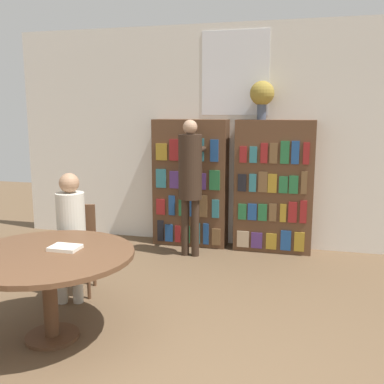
% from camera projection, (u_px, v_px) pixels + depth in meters
% --- Properties ---
extents(wall_back, '(6.40, 0.07, 3.00)m').
position_uv_depth(wall_back, '(234.00, 137.00, 6.14)').
color(wall_back, silver).
rests_on(wall_back, ground_plane).
extents(bookshelf_left, '(1.02, 0.34, 1.74)m').
position_uv_depth(bookshelf_left, '(191.00, 183.00, 6.21)').
color(bookshelf_left, brown).
rests_on(bookshelf_left, ground_plane).
extents(bookshelf_right, '(1.02, 0.34, 1.74)m').
position_uv_depth(bookshelf_right, '(274.00, 187.00, 5.93)').
color(bookshelf_right, brown).
rests_on(bookshelf_right, ground_plane).
extents(flower_vase, '(0.31, 0.31, 0.49)m').
position_uv_depth(flower_vase, '(262.00, 95.00, 5.76)').
color(flower_vase, '#475166').
rests_on(flower_vase, bookshelf_right).
extents(reading_table, '(1.39, 1.39, 0.74)m').
position_uv_depth(reading_table, '(48.00, 265.00, 3.62)').
color(reading_table, brown).
rests_on(reading_table, ground_plane).
extents(chair_left_side, '(0.50, 0.50, 0.89)m').
position_uv_depth(chair_left_side, '(75.00, 244.00, 4.65)').
color(chair_left_side, brown).
rests_on(chair_left_side, ground_plane).
extents(seated_reader_left, '(0.37, 0.41, 1.26)m').
position_uv_depth(seated_reader_left, '(70.00, 227.00, 4.44)').
color(seated_reader_left, beige).
rests_on(seated_reader_left, ground_plane).
extents(librarian_standing, '(0.30, 0.57, 1.75)m').
position_uv_depth(librarian_standing, '(190.00, 174.00, 5.67)').
color(librarian_standing, '#332319').
rests_on(librarian_standing, ground_plane).
extents(open_book_on_table, '(0.24, 0.18, 0.03)m').
position_uv_depth(open_book_on_table, '(65.00, 248.00, 3.68)').
color(open_book_on_table, silver).
rests_on(open_book_on_table, reading_table).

